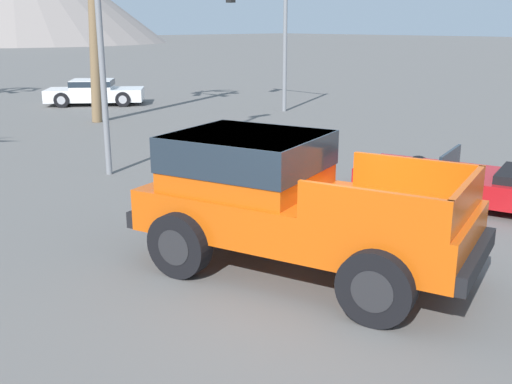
% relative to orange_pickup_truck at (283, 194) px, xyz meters
% --- Properties ---
extents(ground_plane, '(320.00, 320.00, 0.00)m').
position_rel_orange_pickup_truck_xyz_m(ground_plane, '(0.03, -0.64, -1.10)').
color(ground_plane, '#5B5956').
extents(orange_pickup_truck, '(3.39, 5.22, 1.92)m').
position_rel_orange_pickup_truck_xyz_m(orange_pickup_truck, '(0.00, 0.00, 0.00)').
color(orange_pickup_truck, '#CC4C0C').
rests_on(orange_pickup_truck, ground_plane).
extents(red_convertible_car, '(2.92, 4.73, 1.02)m').
position_rel_orange_pickup_truck_xyz_m(red_convertible_car, '(5.04, -0.31, -0.70)').
color(red_convertible_car, '#B21419').
rests_on(red_convertible_car, ground_plane).
extents(parked_car_white, '(4.39, 3.91, 1.09)m').
position_rel_orange_pickup_truck_xyz_m(parked_car_white, '(6.85, 18.55, -0.53)').
color(parked_car_white, white).
rests_on(parked_car_white, ground_plane).
extents(traffic_light_main, '(0.38, 3.85, 5.52)m').
position_rel_orange_pickup_truck_xyz_m(traffic_light_main, '(11.55, 12.92, 2.77)').
color(traffic_light_main, slate).
rests_on(traffic_light_main, ground_plane).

